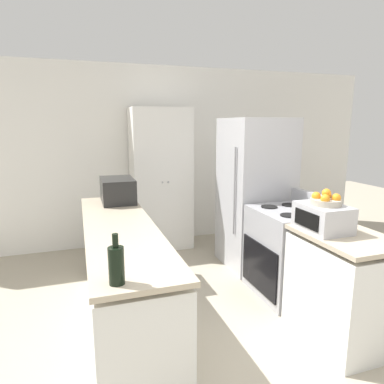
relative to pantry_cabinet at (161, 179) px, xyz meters
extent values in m
cube|color=white|center=(0.05, 0.30, 0.30)|extent=(7.00, 0.06, 2.60)
cube|color=silver|center=(-0.80, -1.80, -0.58)|extent=(0.58, 2.44, 0.84)
cube|color=#B7A88E|center=(-0.80, -1.80, -0.11)|extent=(0.60, 2.49, 0.04)
cube|color=silver|center=(0.89, -2.63, -0.58)|extent=(0.58, 0.81, 0.84)
cube|color=#B7A88E|center=(0.89, -2.63, -0.11)|extent=(0.60, 0.82, 0.04)
cube|color=white|center=(0.00, 0.00, 0.00)|extent=(0.83, 0.51, 2.00)
sphere|color=#B2B2B7|center=(-0.04, -0.27, 0.00)|extent=(0.03, 0.03, 0.03)
sphere|color=#B2B2B7|center=(0.04, -0.27, 0.00)|extent=(0.03, 0.03, 0.03)
cube|color=#9E9EA3|center=(0.91, -1.82, -0.54)|extent=(0.64, 0.76, 0.91)
cube|color=black|center=(0.58, -1.82, -0.66)|extent=(0.02, 0.67, 0.50)
cube|color=#9E9EA3|center=(1.20, -1.82, -0.01)|extent=(0.06, 0.72, 0.16)
cylinder|color=black|center=(0.78, -2.00, -0.08)|extent=(0.17, 0.17, 0.01)
cylinder|color=black|center=(0.78, -1.64, -0.08)|extent=(0.17, 0.17, 0.01)
cylinder|color=black|center=(1.04, -2.00, -0.08)|extent=(0.17, 0.17, 0.01)
cylinder|color=black|center=(1.04, -1.64, -0.08)|extent=(0.17, 0.17, 0.01)
cube|color=#B7B7BC|center=(0.96, -1.01, -0.08)|extent=(0.73, 0.78, 1.85)
cylinder|color=gray|center=(0.57, -1.23, 0.02)|extent=(0.02, 0.02, 1.02)
cube|color=black|center=(-0.71, -0.87, 0.04)|extent=(0.35, 0.52, 0.27)
cube|color=black|center=(-0.53, -0.91, 0.04)|extent=(0.01, 0.32, 0.19)
cylinder|color=black|center=(-0.94, -2.92, 0.02)|extent=(0.09, 0.09, 0.21)
cylinder|color=black|center=(-0.94, -2.92, 0.16)|extent=(0.03, 0.03, 0.08)
cube|color=#B2B2B7|center=(0.78, -2.48, 0.02)|extent=(0.31, 0.42, 0.22)
cube|color=black|center=(0.62, -2.48, 0.02)|extent=(0.01, 0.30, 0.13)
cylinder|color=#B2A893|center=(0.78, -2.49, 0.15)|extent=(0.25, 0.25, 0.05)
sphere|color=orange|center=(0.84, -2.44, 0.20)|extent=(0.07, 0.07, 0.07)
sphere|color=orange|center=(0.73, -2.44, 0.20)|extent=(0.07, 0.07, 0.07)
sphere|color=orange|center=(0.73, -2.55, 0.20)|extent=(0.07, 0.07, 0.07)
sphere|color=orange|center=(0.84, -2.55, 0.20)|extent=(0.07, 0.07, 0.07)
sphere|color=orange|center=(0.78, -2.49, 0.23)|extent=(0.07, 0.07, 0.07)
camera|label=1|loc=(-1.11, -4.72, 0.78)|focal=32.00mm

